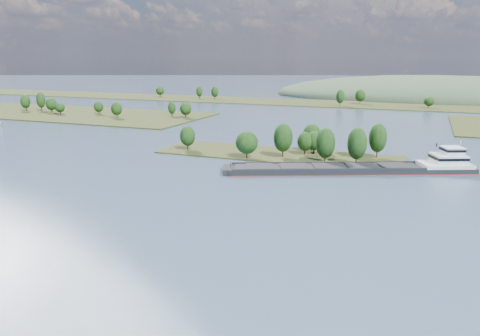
% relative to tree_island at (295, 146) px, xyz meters
% --- Properties ---
extents(ground, '(1800.00, 1800.00, 0.00)m').
position_rel_tree_island_xyz_m(ground, '(-7.42, -58.76, -4.48)').
color(ground, '#35475D').
rests_on(ground, ground).
extents(tree_island, '(100.00, 32.30, 15.38)m').
position_rel_tree_island_xyz_m(tree_island, '(0.00, 0.00, 0.00)').
color(tree_island, '#2B3216').
rests_on(tree_island, ground).
extents(left_bank, '(300.00, 80.00, 15.03)m').
position_rel_tree_island_xyz_m(left_bank, '(-235.85, 81.32, -3.66)').
color(left_bank, '#2B3216').
rests_on(left_bank, ground).
extents(back_shoreline, '(900.00, 60.00, 15.00)m').
position_rel_tree_island_xyz_m(back_shoreline, '(0.08, 221.03, -3.84)').
color(back_shoreline, '#2B3216').
rests_on(back_shoreline, ground).
extents(hill_west, '(320.00, 160.00, 44.00)m').
position_rel_tree_island_xyz_m(hill_west, '(52.58, 321.24, -4.48)').
color(hill_west, '#344831').
rests_on(hill_west, ground).
extents(cargo_barge, '(85.81, 45.02, 12.04)m').
position_rel_tree_island_xyz_m(cargo_barge, '(30.09, -14.06, -2.96)').
color(cargo_barge, black).
rests_on(cargo_barge, ground).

